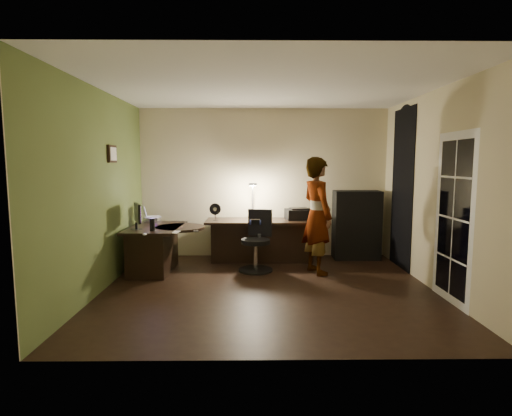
{
  "coord_description": "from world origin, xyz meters",
  "views": [
    {
      "loc": [
        -0.22,
        -5.33,
        1.72
      ],
      "look_at": [
        -0.15,
        1.05,
        1.0
      ],
      "focal_mm": 28.0,
      "sensor_mm": 36.0,
      "label": 1
    }
  ],
  "objects_px": {
    "cabinet": "(357,225)",
    "office_chair": "(256,241)",
    "desk_left": "(156,249)",
    "desk_right": "(262,241)",
    "monitor": "(136,221)",
    "person": "(317,216)"
  },
  "relations": [
    {
      "from": "desk_right",
      "to": "cabinet",
      "type": "distance_m",
      "value": 1.73
    },
    {
      "from": "desk_left",
      "to": "person",
      "type": "distance_m",
      "value": 2.6
    },
    {
      "from": "desk_left",
      "to": "cabinet",
      "type": "height_order",
      "value": "cabinet"
    },
    {
      "from": "cabinet",
      "to": "desk_left",
      "type": "bearing_deg",
      "value": -164.97
    },
    {
      "from": "desk_left",
      "to": "monitor",
      "type": "height_order",
      "value": "monitor"
    },
    {
      "from": "desk_left",
      "to": "desk_right",
      "type": "xyz_separation_m",
      "value": [
        1.7,
        0.64,
        0.0
      ]
    },
    {
      "from": "desk_right",
      "to": "desk_left",
      "type": "bearing_deg",
      "value": -158.55
    },
    {
      "from": "cabinet",
      "to": "monitor",
      "type": "relative_size",
      "value": 2.78
    },
    {
      "from": "monitor",
      "to": "office_chair",
      "type": "bearing_deg",
      "value": -15.99
    },
    {
      "from": "desk_right",
      "to": "office_chair",
      "type": "height_order",
      "value": "office_chair"
    },
    {
      "from": "person",
      "to": "cabinet",
      "type": "bearing_deg",
      "value": -62.55
    },
    {
      "from": "monitor",
      "to": "desk_left",
      "type": "bearing_deg",
      "value": 24.28
    },
    {
      "from": "office_chair",
      "to": "desk_left",
      "type": "bearing_deg",
      "value": -160.29
    },
    {
      "from": "desk_left",
      "to": "desk_right",
      "type": "height_order",
      "value": "desk_right"
    },
    {
      "from": "desk_right",
      "to": "office_chair",
      "type": "xyz_separation_m",
      "value": [
        -0.12,
        -0.64,
        0.12
      ]
    },
    {
      "from": "desk_left",
      "to": "cabinet",
      "type": "bearing_deg",
      "value": 15.47
    },
    {
      "from": "office_chair",
      "to": "person",
      "type": "xyz_separation_m",
      "value": [
        0.96,
        -0.12,
        0.42
      ]
    },
    {
      "from": "desk_left",
      "to": "cabinet",
      "type": "relative_size",
      "value": 1.02
    },
    {
      "from": "desk_left",
      "to": "person",
      "type": "xyz_separation_m",
      "value": [
        2.54,
        -0.11,
        0.55
      ]
    },
    {
      "from": "cabinet",
      "to": "office_chair",
      "type": "bearing_deg",
      "value": -154.26
    },
    {
      "from": "cabinet",
      "to": "office_chair",
      "type": "relative_size",
      "value": 1.26
    },
    {
      "from": "cabinet",
      "to": "person",
      "type": "distance_m",
      "value": 1.32
    }
  ]
}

